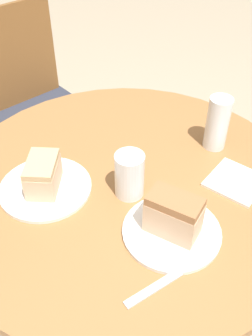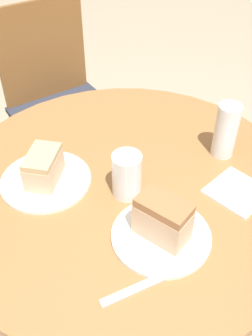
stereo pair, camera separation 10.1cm
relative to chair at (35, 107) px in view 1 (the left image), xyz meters
name	(u,v)px [view 1 (the left image)]	position (x,y,z in m)	size (l,w,h in m)	color
ground_plane	(126,320)	(-0.11, -0.90, -0.47)	(8.00, 8.00, 0.00)	tan
table	(126,229)	(-0.11, -0.90, 0.08)	(0.95, 0.95, 0.76)	#9E6B3D
chair	(35,107)	(0.00, 0.00, 0.00)	(0.50, 0.48, 0.90)	brown
plate_near	(172,232)	(-0.13, -1.11, 0.29)	(0.23, 0.23, 0.01)	white
plate_far	(46,188)	(-0.30, -0.81, 0.29)	(0.24, 0.24, 0.01)	white
cake_slice_near	(174,215)	(-0.13, -1.11, 0.35)	(0.11, 0.14, 0.10)	beige
cake_slice_far	(43,174)	(-0.30, -0.81, 0.33)	(0.13, 0.13, 0.08)	beige
glass_lemonade	(129,177)	(-0.13, -0.94, 0.34)	(0.07, 0.07, 0.12)	beige
glass_water	(217,126)	(0.18, -0.93, 0.35)	(0.06, 0.06, 0.16)	silver
napkin_stack	(236,181)	(0.12, -1.07, 0.29)	(0.17, 0.17, 0.01)	white
fork	(160,284)	(-0.23, -1.20, 0.29)	(0.17, 0.02, 0.00)	silver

